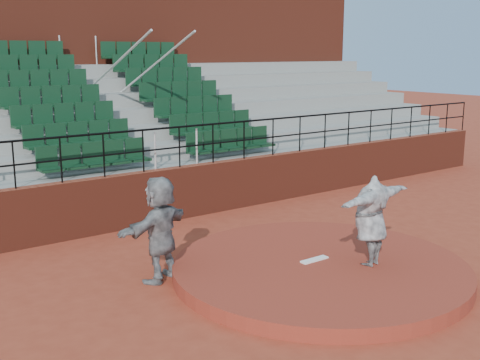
% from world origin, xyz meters
% --- Properties ---
extents(ground, '(90.00, 90.00, 0.00)m').
position_xyz_m(ground, '(0.00, 0.00, 0.00)').
color(ground, maroon).
rests_on(ground, ground).
extents(pitchers_mound, '(5.50, 5.50, 0.25)m').
position_xyz_m(pitchers_mound, '(0.00, 0.00, 0.12)').
color(pitchers_mound, maroon).
rests_on(pitchers_mound, ground).
extents(pitching_rubber, '(0.60, 0.15, 0.03)m').
position_xyz_m(pitching_rubber, '(0.00, 0.15, 0.27)').
color(pitching_rubber, white).
rests_on(pitching_rubber, pitchers_mound).
extents(boundary_wall, '(24.00, 0.30, 1.30)m').
position_xyz_m(boundary_wall, '(0.00, 5.00, 0.65)').
color(boundary_wall, maroon).
rests_on(boundary_wall, ground).
extents(wall_railing, '(24.04, 0.05, 1.03)m').
position_xyz_m(wall_railing, '(0.00, 5.00, 2.03)').
color(wall_railing, black).
rests_on(wall_railing, boundary_wall).
extents(seating_deck, '(24.00, 5.97, 4.63)m').
position_xyz_m(seating_deck, '(0.00, 8.65, 1.43)').
color(seating_deck, gray).
rests_on(seating_deck, ground).
extents(press_box_facade, '(24.00, 3.00, 7.10)m').
position_xyz_m(press_box_facade, '(0.00, 12.60, 3.55)').
color(press_box_facade, maroon).
rests_on(press_box_facade, ground).
extents(pitcher, '(2.14, 0.88, 1.69)m').
position_xyz_m(pitcher, '(0.66, -0.61, 1.09)').
color(pitcher, black).
rests_on(pitcher, pitchers_mound).
extents(fielder, '(1.88, 1.24, 1.94)m').
position_xyz_m(fielder, '(-2.48, 1.60, 0.97)').
color(fielder, black).
rests_on(fielder, ground).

